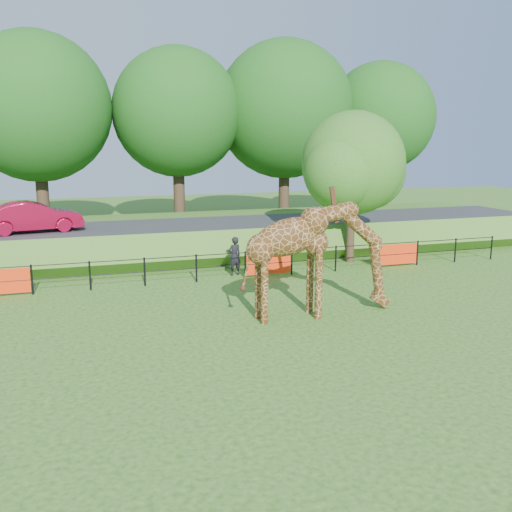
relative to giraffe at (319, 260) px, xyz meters
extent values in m
plane|color=#295114|center=(-2.73, -2.53, -1.80)|extent=(90.00, 90.00, 0.00)
cube|color=#295114|center=(-2.73, 12.97, -1.15)|extent=(40.00, 9.00, 1.30)
cube|color=#313133|center=(-2.73, 11.47, -0.44)|extent=(40.00, 5.00, 0.12)
imported|color=#B30C32|center=(-8.85, 11.16, 0.31)|extent=(4.37, 2.16, 1.38)
imported|color=black|center=(-0.99, 6.12, -1.00)|extent=(0.67, 0.53, 1.60)
cylinder|color=#382619|center=(4.77, 7.07, -0.20)|extent=(0.36, 0.36, 3.20)
sphere|color=#29601A|center=(4.77, 7.07, 2.67)|extent=(4.60, 4.60, 4.60)
sphere|color=#29601A|center=(5.92, 7.76, 2.21)|extent=(3.45, 3.45, 3.45)
sphere|color=#29601A|center=(3.85, 6.38, 2.32)|extent=(3.22, 3.22, 3.22)
cylinder|color=#382619|center=(-8.73, 19.47, 0.70)|extent=(0.70, 0.70, 5.00)
sphere|color=#154E14|center=(-8.73, 19.47, 5.51)|extent=(8.40, 8.40, 8.40)
cylinder|color=#382619|center=(-0.73, 19.47, 0.70)|extent=(0.70, 0.70, 5.00)
sphere|color=#154E14|center=(-0.73, 19.47, 5.35)|extent=(7.80, 7.80, 7.80)
cylinder|color=#382619|center=(6.27, 19.47, 0.70)|extent=(0.70, 0.70, 5.00)
sphere|color=#154E14|center=(6.27, 19.47, 5.62)|extent=(8.80, 8.80, 8.80)
cylinder|color=#382619|center=(13.27, 19.47, 0.70)|extent=(0.70, 0.70, 5.00)
sphere|color=#154E14|center=(13.27, 19.47, 5.24)|extent=(7.40, 7.40, 7.40)
camera|label=1|loc=(-7.29, -15.87, 3.61)|focal=40.00mm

